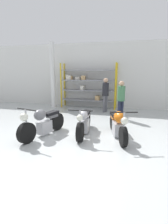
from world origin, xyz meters
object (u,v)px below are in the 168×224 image
(motorcycle_grey, at_px, (43,123))
(person_browsing, at_px, (105,92))
(motorcycle_silver, at_px, (84,122))
(person_near_rack, at_px, (121,97))
(shelving_rack, at_px, (87,85))
(motorcycle_orange, at_px, (118,124))

(motorcycle_grey, distance_m, person_browsing, 4.23)
(motorcycle_silver, xyz_separation_m, person_near_rack, (1.05, 2.23, 0.57))
(person_near_rack, bearing_deg, motorcycle_silver, 105.60)
(person_browsing, bearing_deg, shelving_rack, -12.19)
(shelving_rack, height_order, person_near_rack, shelving_rack)
(motorcycle_grey, distance_m, person_near_rack, 3.63)
(motorcycle_orange, bearing_deg, motorcycle_grey, -93.33)
(person_browsing, distance_m, person_near_rack, 1.43)
(shelving_rack, height_order, motorcycle_grey, shelving_rack)
(motorcycle_grey, bearing_deg, person_browsing, 175.21)
(person_near_rack, bearing_deg, shelving_rack, -4.88)
(shelving_rack, bearing_deg, person_browsing, -37.65)
(motorcycle_grey, xyz_separation_m, person_near_rack, (2.26, 2.79, 0.53))
(person_near_rack, bearing_deg, motorcycle_grey, 91.70)
(motorcycle_grey, relative_size, person_near_rack, 1.20)
(motorcycle_orange, xyz_separation_m, person_browsing, (-0.89, 3.40, 0.58))
(shelving_rack, xyz_separation_m, motorcycle_silver, (0.98, -4.30, -0.89))
(shelving_rack, xyz_separation_m, motorcycle_grey, (-0.23, -4.86, -0.85))
(motorcycle_silver, distance_m, person_near_rack, 2.53)
(person_browsing, xyz_separation_m, person_near_rack, (0.84, -1.16, -0.04))
(motorcycle_silver, height_order, person_near_rack, person_near_rack)
(shelving_rack, height_order, motorcycle_orange, shelving_rack)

